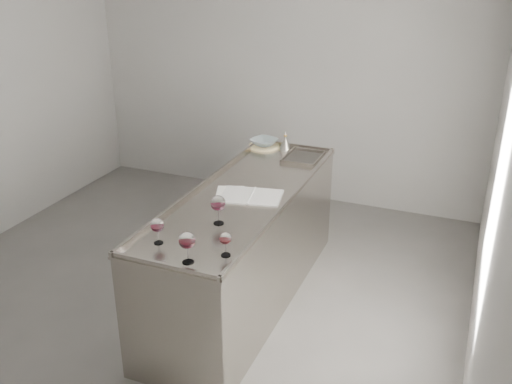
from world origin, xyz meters
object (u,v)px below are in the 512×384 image
at_px(notebook, 251,196).
at_px(ceramic_bowl, 264,142).
at_px(counter, 245,247).
at_px(wine_funnel, 285,144).
at_px(wine_glass_right, 218,204).
at_px(wine_glass_middle, 187,241).
at_px(wine_glass_small, 225,239).
at_px(wine_glass_left, 157,226).

xyz_separation_m(notebook, ceramic_bowl, (-0.34, 1.12, 0.04)).
bearing_deg(counter, wine_funnel, 92.83).
bearing_deg(wine_glass_right, wine_funnel, 93.39).
xyz_separation_m(ceramic_bowl, wine_funnel, (0.21, -0.00, 0.01)).
bearing_deg(ceramic_bowl, notebook, -73.08).
bearing_deg(wine_glass_middle, wine_glass_right, 96.23).
bearing_deg(wine_funnel, wine_glass_middle, -85.89).
distance_m(counter, ceramic_bowl, 1.23).
distance_m(wine_glass_middle, wine_glass_small, 0.24).
bearing_deg(notebook, wine_glass_small, -88.58).
xyz_separation_m(wine_glass_right, ceramic_bowl, (-0.31, 1.62, -0.10)).
height_order(notebook, wine_funnel, wine_funnel).
relative_size(wine_glass_right, ceramic_bowl, 0.85).
bearing_deg(wine_funnel, wine_glass_right, -86.61).
relative_size(wine_glass_small, ceramic_bowl, 0.65).
relative_size(wine_glass_left, wine_glass_middle, 0.86).
relative_size(notebook, ceramic_bowl, 2.10).
distance_m(notebook, ceramic_bowl, 1.17).
distance_m(wine_glass_left, notebook, 0.94).
relative_size(counter, wine_glass_small, 15.48).
height_order(notebook, ceramic_bowl, ceramic_bowl).
xyz_separation_m(wine_glass_middle, ceramic_bowl, (-0.37, 2.16, -0.09)).
height_order(wine_glass_left, notebook, wine_glass_left).
height_order(wine_glass_middle, ceramic_bowl, wine_glass_middle).
distance_m(wine_glass_left, wine_funnel, 2.02).
bearing_deg(wine_funnel, wine_glass_left, -93.87).
xyz_separation_m(wine_glass_small, notebook, (-0.20, 0.88, -0.10)).
distance_m(wine_glass_left, wine_glass_right, 0.46).
xyz_separation_m(wine_glass_middle, wine_glass_small, (0.17, 0.16, -0.03)).
bearing_deg(wine_glass_middle, wine_funnel, 94.11).
bearing_deg(counter, wine_glass_middle, -84.62).
height_order(wine_glass_right, ceramic_bowl, wine_glass_right).
xyz_separation_m(wine_glass_middle, wine_funnel, (-0.16, 2.16, -0.09)).
distance_m(wine_glass_small, ceramic_bowl, 2.07).
relative_size(counter, wine_funnel, 13.39).
bearing_deg(wine_glass_small, counter, 106.65).
height_order(wine_glass_right, notebook, wine_glass_right).
bearing_deg(wine_glass_left, ceramic_bowl, 92.12).
distance_m(wine_glass_right, wine_funnel, 1.62).
bearing_deg(wine_glass_small, ceramic_bowl, 105.11).
bearing_deg(wine_glass_middle, counter, 95.38).
bearing_deg(wine_glass_right, wine_glass_middle, -83.77).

